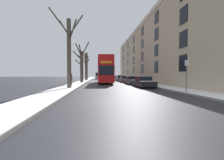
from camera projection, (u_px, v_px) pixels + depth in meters
ground_plane at (139, 102)px, 8.19m from camera, size 320.00×320.00×0.00m
sidewalk_left at (89, 79)px, 60.37m from camera, size 2.24×130.00×0.16m
sidewalk_right at (116, 79)px, 61.45m from camera, size 2.24×130.00×0.16m
terrace_facade_right at (157, 54)px, 33.68m from camera, size 9.10×48.64×12.41m
bare_tree_left_0 at (69, 49)px, 15.69m from camera, size 3.56×2.47×8.52m
bare_tree_left_1 at (81, 64)px, 28.37m from camera, size 3.03×2.57×7.93m
bare_tree_left_2 at (86, 65)px, 40.65m from camera, size 2.99×3.77×8.11m
double_decker_bus at (105, 69)px, 27.97m from camera, size 2.50×11.71×4.62m
parked_car_0 at (143, 82)px, 18.27m from camera, size 1.76×4.38×1.38m
parked_car_1 at (132, 80)px, 24.26m from camera, size 1.78×4.30×1.39m
parked_car_2 at (125, 79)px, 30.40m from camera, size 1.74×4.21×1.34m
parked_car_3 at (120, 78)px, 36.62m from camera, size 1.80×4.30×1.47m
parked_car_4 at (117, 78)px, 42.01m from camera, size 1.87×4.06×1.32m
oncoming_van at (99, 76)px, 49.64m from camera, size 1.97×4.96×2.35m
pedestrian_left_sidewalk at (71, 79)px, 19.49m from camera, size 0.40×0.40×1.82m
street_sign_post at (186, 74)px, 11.77m from camera, size 0.32×0.07×2.68m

